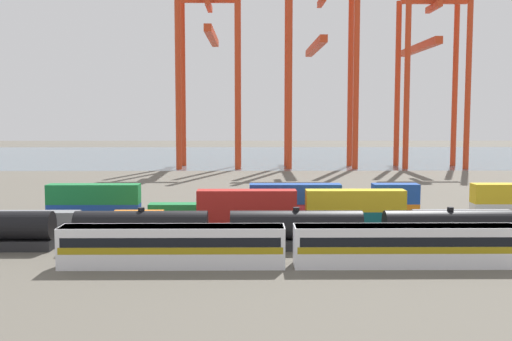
% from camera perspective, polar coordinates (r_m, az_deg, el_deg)
% --- Properties ---
extents(ground_plane, '(420.00, 420.00, 0.00)m').
position_cam_1_polar(ground_plane, '(119.42, 2.58, -1.67)').
color(ground_plane, '#5B564C').
extents(harbour_water, '(400.00, 110.00, 0.01)m').
position_cam_1_polar(harbour_water, '(210.85, 1.20, 1.36)').
color(harbour_water, slate).
rests_on(harbour_water, ground_plane).
extents(passenger_train, '(43.34, 3.14, 3.90)m').
position_cam_1_polar(passenger_train, '(58.82, 3.09, -6.82)').
color(passenger_train, silver).
rests_on(passenger_train, ground_plane).
extents(freight_tank_row, '(80.04, 3.06, 4.52)m').
position_cam_1_polar(freight_tank_row, '(66.19, 3.73, -5.44)').
color(freight_tank_row, '#232326').
rests_on(freight_tank_row, ground_plane).
extents(shipping_container_0, '(12.10, 2.44, 2.60)m').
position_cam_1_polar(shipping_container_0, '(80.25, -20.25, -4.49)').
color(shipping_container_0, slate).
rests_on(shipping_container_0, ground_plane).
extents(shipping_container_1, '(6.04, 2.44, 2.60)m').
position_cam_1_polar(shipping_container_1, '(76.82, -10.85, -4.68)').
color(shipping_container_1, orange).
rests_on(shipping_container_1, ground_plane).
extents(shipping_container_2, '(12.10, 2.44, 2.60)m').
position_cam_1_polar(shipping_container_2, '(75.60, -0.86, -4.75)').
color(shipping_container_2, '#AD211C').
rests_on(shipping_container_2, ground_plane).
extents(shipping_container_3, '(12.10, 2.44, 2.60)m').
position_cam_1_polar(shipping_container_3, '(75.19, -0.86, -2.80)').
color(shipping_container_3, '#AD211C').
rests_on(shipping_container_3, shipping_container_2).
extents(shipping_container_4, '(12.10, 2.44, 2.60)m').
position_cam_1_polar(shipping_container_4, '(76.69, 9.14, -4.67)').
color(shipping_container_4, '#146066').
rests_on(shipping_container_4, ground_plane).
extents(shipping_container_5, '(12.10, 2.44, 2.60)m').
position_cam_1_polar(shipping_container_5, '(76.29, 9.17, -2.75)').
color(shipping_container_5, gold).
rests_on(shipping_container_5, shipping_container_4).
extents(shipping_container_6, '(12.10, 2.44, 2.60)m').
position_cam_1_polar(shipping_container_6, '(80.00, 18.59, -4.47)').
color(shipping_container_6, slate).
rests_on(shipping_container_6, ground_plane).
extents(shipping_container_7, '(12.10, 2.44, 2.60)m').
position_cam_1_polar(shipping_container_7, '(84.48, -14.75, -3.86)').
color(shipping_container_7, '#1C4299').
rests_on(shipping_container_7, ground_plane).
extents(shipping_container_8, '(12.10, 2.44, 2.60)m').
position_cam_1_polar(shipping_container_8, '(84.11, -14.79, -2.11)').
color(shipping_container_8, '#197538').
rests_on(shipping_container_8, shipping_container_7).
extents(shipping_container_9, '(12.10, 2.44, 2.60)m').
position_cam_1_polar(shipping_container_9, '(82.25, -5.69, -3.95)').
color(shipping_container_9, '#197538').
rests_on(shipping_container_9, ground_plane).
extents(shipping_container_10, '(12.10, 2.44, 2.60)m').
position_cam_1_polar(shipping_container_10, '(82.14, 3.63, -3.95)').
color(shipping_container_10, maroon).
rests_on(shipping_container_10, ground_plane).
extents(shipping_container_11, '(12.10, 2.44, 2.60)m').
position_cam_1_polar(shipping_container_11, '(81.77, 3.64, -2.15)').
color(shipping_container_11, '#1C4299').
rests_on(shipping_container_11, shipping_container_10).
extents(shipping_container_12, '(6.04, 2.44, 2.60)m').
position_cam_1_polar(shipping_container_12, '(84.17, 12.73, -3.84)').
color(shipping_container_12, orange).
rests_on(shipping_container_12, ground_plane).
extents(shipping_container_13, '(6.04, 2.44, 2.60)m').
position_cam_1_polar(shipping_container_13, '(83.81, 12.77, -2.09)').
color(shipping_container_13, '#1C4299').
rests_on(shipping_container_13, shipping_container_12).
extents(shipping_container_14, '(6.04, 2.44, 2.60)m').
position_cam_1_polar(shipping_container_14, '(88.20, 21.20, -3.66)').
color(shipping_container_14, silver).
rests_on(shipping_container_14, ground_plane).
extents(shipping_container_15, '(6.04, 2.44, 2.60)m').
position_cam_1_polar(shipping_container_15, '(87.84, 21.26, -1.99)').
color(shipping_container_15, gold).
rests_on(shipping_container_15, shipping_container_14).
extents(gantry_crane_west, '(16.89, 37.87, 48.34)m').
position_cam_1_polar(gantry_crane_west, '(169.35, -4.30, 10.41)').
color(gantry_crane_west, red).
rests_on(gantry_crane_west, ground_plane).
extents(gantry_crane_central, '(18.96, 41.04, 49.51)m').
position_cam_1_polar(gantry_crane_central, '(170.57, 5.90, 10.34)').
color(gantry_crane_central, red).
rests_on(gantry_crane_central, ground_plane).
extents(gantry_crane_east, '(17.51, 37.36, 48.15)m').
position_cam_1_polar(gantry_crane_east, '(175.83, 15.74, 9.79)').
color(gantry_crane_east, red).
rests_on(gantry_crane_east, ground_plane).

